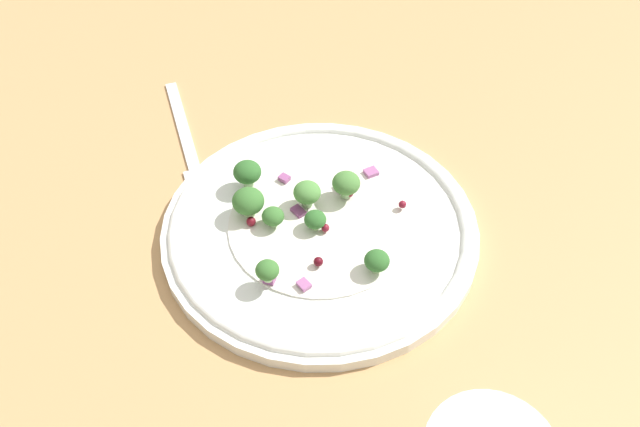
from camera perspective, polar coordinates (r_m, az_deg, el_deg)
ground_plane at (r=63.12cm, az=-1.80°, el=-1.39°), size 180.00×180.00×2.00cm
plate at (r=60.82cm, az=0.00°, el=-1.18°), size 28.69×28.69×1.70cm
dressing_pool at (r=60.49cm, az=0.00°, el=-0.90°), size 16.64×16.64×0.20cm
broccoli_floret_0 at (r=60.38cm, az=-6.13°, el=1.00°), size 2.92×2.92×2.96cm
broccoli_floret_1 at (r=60.75cm, az=-1.11°, el=1.77°), size 2.52×2.52×2.55cm
broccoli_floret_2 at (r=59.60cm, az=-4.02°, el=-0.27°), size 2.01×2.01×2.04cm
broccoli_floret_3 at (r=59.27cm, az=-0.41°, el=-0.55°), size 1.99×1.99×2.01cm
broccoli_floret_4 at (r=56.23cm, az=4.87°, el=-4.06°), size 2.16×2.16×2.19cm
broccoli_floret_5 at (r=61.44cm, az=2.25°, el=2.56°), size 2.61×2.61×2.64cm
broccoli_floret_6 at (r=62.85cm, az=-6.21°, el=3.49°), size 2.64×2.64×2.67cm
broccoli_floret_7 at (r=54.99cm, az=-4.99°, el=-4.75°), size 1.99×1.99×2.01cm
cranberry_0 at (r=60.32cm, az=-5.89°, el=-0.68°), size 0.86×0.86×0.86cm
cranberry_1 at (r=56.84cm, az=-0.15°, el=-4.12°), size 0.83×0.83×0.83cm
cranberry_2 at (r=62.39cm, az=2.45°, el=1.81°), size 0.98×0.98×0.98cm
cranberry_3 at (r=59.42cm, az=0.46°, el=-1.23°), size 0.73×0.73×0.73cm
cranberry_4 at (r=61.63cm, az=7.04°, el=0.78°), size 0.72×0.72×0.72cm
onion_bit_0 at (r=56.17cm, az=-4.26°, el=-5.58°), size 0.85×0.96×0.59cm
onion_bit_1 at (r=61.31cm, az=-1.85°, el=0.27°), size 1.51×1.63×0.39cm
onion_bit_2 at (r=55.73cm, az=-1.39°, el=-6.06°), size 1.35×1.40×0.35cm
onion_bit_3 at (r=64.13cm, az=-3.06°, el=3.02°), size 1.13×1.21×0.44cm
onion_bit_4 at (r=63.26cm, az=2.16°, el=2.56°), size 1.55×1.62×0.50cm
onion_bit_5 at (r=64.96cm, az=4.37°, el=3.52°), size 1.64×1.65×0.45cm
fork at (r=71.53cm, az=-11.27°, el=6.07°), size 16.46×11.83×0.50cm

